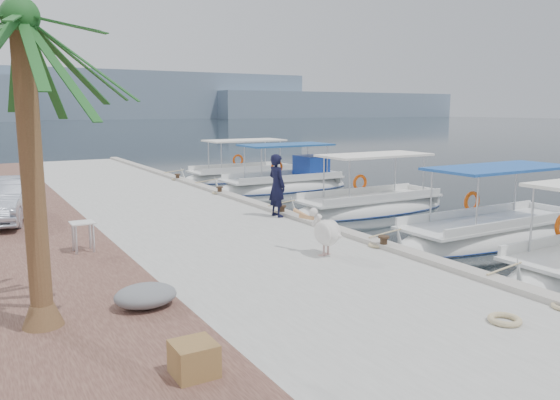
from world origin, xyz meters
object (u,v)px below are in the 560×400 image
object	(u,v)px
date_palm	(20,20)
pelican	(325,232)
parked_car	(1,200)
fishing_caique_b	(492,236)
fishing_caique_d	(285,186)
fisherman	(277,186)
fishing_caique_e	(242,177)
fishing_caique_c	(370,209)

from	to	relation	value
date_palm	pelican	bearing A→B (deg)	11.47
parked_car	date_palm	bearing A→B (deg)	-77.08
pelican	parked_car	bearing A→B (deg)	128.29
fishing_caique_b	fishing_caique_d	size ratio (longest dim) A/B	1.06
fisherman	parked_car	size ratio (longest dim) A/B	0.49
parked_car	fishing_caique_e	bearing A→B (deg)	47.95
fishing_caique_d	fishing_caique_e	size ratio (longest dim) A/B	1.02
date_palm	fishing_caique_e	bearing A→B (deg)	55.59
fishing_caique_c	date_palm	xyz separation A→B (m)	(-12.48, -7.06, 5.09)
fishing_caique_d	fisherman	distance (m)	9.43
pelican	date_palm	bearing A→B (deg)	-168.53
date_palm	parked_car	distance (m)	10.23
fishing_caique_b	fishing_caique_d	world-z (taller)	same
fishing_caique_c	date_palm	bearing A→B (deg)	-150.52
fishing_caique_b	fisherman	distance (m)	6.77
fishing_caique_e	pelican	world-z (taller)	fishing_caique_e
fishing_caique_b	fishing_caique_e	xyz separation A→B (m)	(-0.28, 16.59, 0.00)
fishing_caique_b	pelican	distance (m)	6.48
pelican	date_palm	xyz separation A→B (m)	(-6.37, -1.29, 4.15)
fishing_caique_b	fishing_caique_d	xyz separation A→B (m)	(-0.10, 12.17, 0.06)
fishing_caique_d	parked_car	xyz separation A→B (m)	(-12.71, -4.42, 0.99)
fishing_caique_b	fishing_caique_d	bearing A→B (deg)	90.46
fishing_caique_e	pelican	bearing A→B (deg)	-109.87
fishing_caique_d	fishing_caique_e	world-z (taller)	same
fishing_caique_b	fisherman	world-z (taller)	fisherman
fishing_caique_b	date_palm	world-z (taller)	date_palm
fishing_caique_e	pelican	size ratio (longest dim) A/B	5.13
fishing_caique_c	parked_car	xyz separation A→B (m)	(-12.51, 2.34, 1.05)
fishing_caique_d	fishing_caique_e	distance (m)	4.42
fishing_caique_e	fisherman	size ratio (longest dim) A/B	3.58
fishing_caique_b	parked_car	size ratio (longest dim) A/B	1.89
fishing_caique_e	fishing_caique_b	bearing A→B (deg)	-89.05
pelican	fisherman	size ratio (longest dim) A/B	0.70
pelican	date_palm	size ratio (longest dim) A/B	0.25
date_palm	fishing_caique_c	bearing A→B (deg)	29.48
fishing_caique_c	fisherman	size ratio (longest dim) A/B	3.56
fishing_caique_b	fisherman	xyz separation A→B (m)	(-5.07, 4.26, 1.38)
fishing_caique_b	fishing_caique_c	size ratio (longest dim) A/B	1.08
fishing_caique_b	date_palm	distance (m)	13.85
fishing_caique_e	parked_car	xyz separation A→B (m)	(-12.53, -8.84, 1.05)
fishing_caique_c	date_palm	world-z (taller)	date_palm
fishing_caique_b	fishing_caique_c	xyz separation A→B (m)	(-0.29, 5.40, 0.00)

